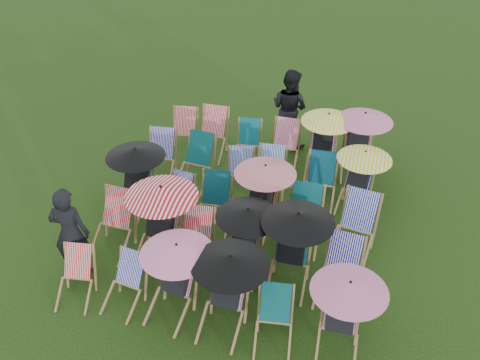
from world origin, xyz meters
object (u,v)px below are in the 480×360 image
(deckchair_0, at_px, (74,278))
(deckchair_5, at_px, (342,317))
(person_left, at_px, (70,233))
(deckchair_29, at_px, (359,143))
(person_rear, at_px, (289,108))

(deckchair_0, xyz_separation_m, deckchair_5, (4.14, 0.12, 0.26))
(deckchair_0, height_order, deckchair_5, deckchair_5)
(deckchair_0, relative_size, person_left, 0.47)
(deckchair_29, bearing_deg, deckchair_0, -135.99)
(deckchair_0, height_order, deckchair_29, deckchair_29)
(deckchair_0, height_order, person_rear, person_rear)
(deckchair_5, bearing_deg, person_rear, 105.52)
(deckchair_29, relative_size, person_left, 0.80)
(deckchair_5, bearing_deg, deckchair_0, 178.36)
(person_left, distance_m, person_rear, 5.65)
(deckchair_29, xyz_separation_m, person_left, (-4.19, -4.28, 0.14))
(deckchair_0, relative_size, deckchair_5, 0.64)
(person_left, xyz_separation_m, person_rear, (2.56, 5.04, 0.05))
(person_left, relative_size, person_rear, 0.94)
(deckchair_0, distance_m, person_left, 0.72)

